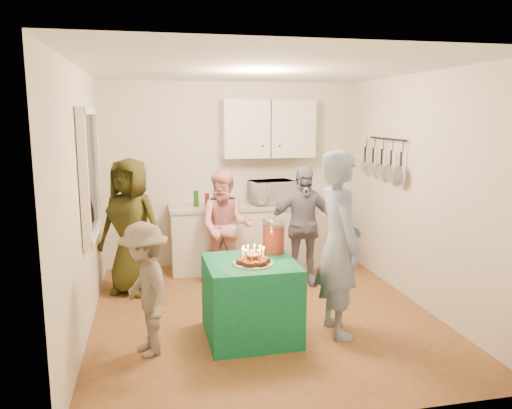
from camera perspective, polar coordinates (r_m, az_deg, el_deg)
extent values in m
plane|color=brown|center=(5.58, 0.77, -12.33)|extent=(4.00, 4.00, 0.00)
plane|color=white|center=(5.18, 0.84, 15.31)|extent=(4.00, 4.00, 0.00)
plane|color=silver|center=(7.17, -2.75, 3.44)|extent=(3.60, 3.60, 0.00)
plane|color=silver|center=(5.14, -19.17, 0.25)|extent=(4.00, 4.00, 0.00)
plane|color=silver|center=(5.89, 18.15, 1.49)|extent=(4.00, 4.00, 0.00)
cube|color=black|center=(5.40, -18.62, 3.41)|extent=(0.04, 1.00, 1.20)
cube|color=white|center=(7.07, -0.70, -3.81)|extent=(2.20, 0.58, 0.86)
cube|color=beige|center=(6.98, -0.70, -0.18)|extent=(2.24, 0.62, 0.05)
cube|color=white|center=(7.08, 1.44, 8.64)|extent=(1.30, 0.30, 0.80)
cube|color=black|center=(6.43, 14.55, 5.05)|extent=(0.12, 1.00, 0.60)
imported|color=white|center=(7.01, 1.80, 1.43)|extent=(0.65, 0.50, 0.33)
cube|color=#106D44|center=(4.91, -0.60, -10.77)|extent=(0.86, 0.86, 0.76)
cylinder|color=red|center=(5.05, 2.01, -3.66)|extent=(0.22, 0.22, 0.34)
imported|color=#8397BF|center=(4.91, 9.46, -4.48)|extent=(0.44, 0.67, 1.81)
imported|color=#565518|center=(6.17, -14.12, -2.44)|extent=(0.96, 0.86, 1.64)
imported|color=pink|center=(6.39, -3.46, -2.59)|extent=(0.82, 0.71, 1.46)
imported|color=black|center=(6.32, 5.31, -2.44)|extent=(0.91, 0.41, 1.52)
imported|color=#62584E|center=(4.61, -12.58, -9.44)|extent=(0.66, 0.88, 1.22)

